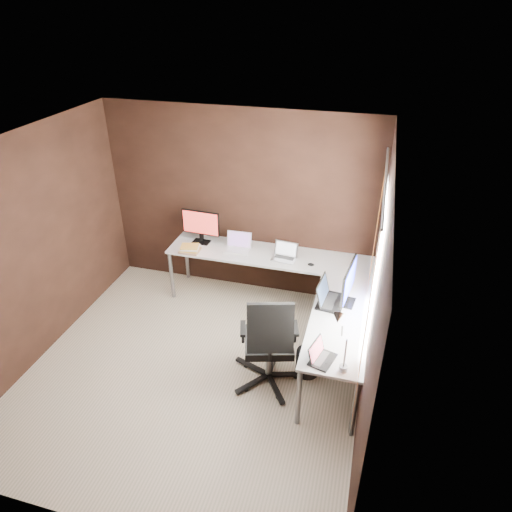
# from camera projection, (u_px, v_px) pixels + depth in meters

# --- Properties ---
(room) EXTENTS (3.60, 3.60, 2.50)m
(room) POSITION_uv_depth(u_px,v_px,m) (222.00, 275.00, 4.44)
(room) COLOR beige
(room) RESTS_ON ground
(desk) EXTENTS (2.65, 2.25, 0.73)m
(desk) POSITION_uv_depth(u_px,v_px,m) (290.00, 281.00, 5.43)
(desk) COLOR silver
(desk) RESTS_ON ground
(drawer_pedestal) EXTENTS (0.42, 0.50, 0.60)m
(drawer_pedestal) POSITION_uv_depth(u_px,v_px,m) (337.00, 309.00, 5.58)
(drawer_pedestal) COLOR silver
(drawer_pedestal) RESTS_ON ground
(monitor_left) EXTENTS (0.52, 0.16, 0.45)m
(monitor_left) POSITION_uv_depth(u_px,v_px,m) (201.00, 225.00, 6.04)
(monitor_left) COLOR black
(monitor_left) RESTS_ON desk
(monitor_right) EXTENTS (0.16, 0.57, 0.47)m
(monitor_right) POSITION_uv_depth(u_px,v_px,m) (349.00, 282.00, 4.83)
(monitor_right) COLOR black
(monitor_right) RESTS_ON desk
(laptop_white) EXTENTS (0.33, 0.24, 0.22)m
(laptop_white) POSITION_uv_depth(u_px,v_px,m) (238.00, 246.00, 5.97)
(laptop_white) COLOR silver
(laptop_white) RESTS_ON desk
(laptop_silver) EXTENTS (0.32, 0.25, 0.20)m
(laptop_silver) POSITION_uv_depth(u_px,v_px,m) (285.00, 255.00, 5.77)
(laptop_silver) COLOR silver
(laptop_silver) RESTS_ON desk
(laptop_black_big) EXTENTS (0.32, 0.42, 0.26)m
(laptop_black_big) POSITION_uv_depth(u_px,v_px,m) (328.00, 297.00, 4.95)
(laptop_black_big) COLOR black
(laptop_black_big) RESTS_ON desk
(laptop_black_small) EXTENTS (0.26, 0.31, 0.18)m
(laptop_black_small) POSITION_uv_depth(u_px,v_px,m) (320.00, 356.00, 4.18)
(laptop_black_small) COLOR black
(laptop_black_small) RESTS_ON desk
(book_stack) EXTENTS (0.27, 0.23, 0.08)m
(book_stack) POSITION_uv_depth(u_px,v_px,m) (190.00, 249.00, 5.92)
(book_stack) COLOR #A57A59
(book_stack) RESTS_ON desk
(mouse_left) EXTENTS (0.09, 0.07, 0.03)m
(mouse_left) POSITION_uv_depth(u_px,v_px,m) (193.00, 251.00, 5.92)
(mouse_left) COLOR black
(mouse_left) RESTS_ON desk
(mouse_corner) EXTENTS (0.09, 0.07, 0.03)m
(mouse_corner) POSITION_uv_depth(u_px,v_px,m) (311.00, 265.00, 5.62)
(mouse_corner) COLOR black
(mouse_corner) RESTS_ON desk
(desk_lamp) EXTENTS (0.19, 0.21, 0.55)m
(desk_lamp) POSITION_uv_depth(u_px,v_px,m) (340.00, 335.00, 3.97)
(desk_lamp) COLOR slate
(desk_lamp) RESTS_ON desk
(office_chair) EXTENTS (0.64, 0.67, 1.15)m
(office_chair) POSITION_uv_depth(u_px,v_px,m) (269.00, 357.00, 4.79)
(office_chair) COLOR black
(office_chair) RESTS_ON ground
(wastebasket) EXTENTS (0.30, 0.30, 0.30)m
(wastebasket) POSITION_uv_depth(u_px,v_px,m) (308.00, 362.00, 4.99)
(wastebasket) COLOR black
(wastebasket) RESTS_ON ground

